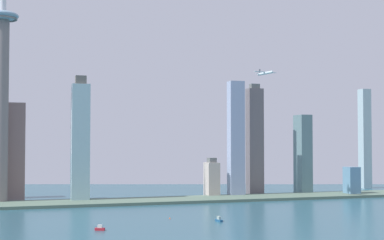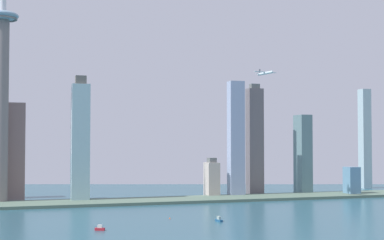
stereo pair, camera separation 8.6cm
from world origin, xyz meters
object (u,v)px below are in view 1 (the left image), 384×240
Objects in this scene: skyscraper_8 at (16,152)px; observation_tower at (2,74)px; boat_0 at (219,220)px; boat_3 at (100,228)px; channel_buoy_0 at (170,218)px; skyscraper_4 at (303,155)px; skyscraper_1 at (365,139)px; skyscraper_10 at (255,141)px; skyscraper_5 at (352,181)px; skyscraper_6 at (80,141)px; skyscraper_2 at (236,139)px; skyscraper_3 at (212,179)px; airplane at (266,73)px.

observation_tower is at bearing -120.68° from skyscraper_8.
boat_0 is 116.00m from boat_3.
observation_tower reaches higher than channel_buoy_0.
boat_0 is (-209.30, -224.65, -54.89)m from skyscraper_4.
skyscraper_10 is at bearing -165.03° from skyscraper_1.
skyscraper_5 is at bearing -127.41° from boat_3.
skyscraper_5 is 0.25× the size of skyscraper_6.
skyscraper_2 is (-255.28, -77.21, -1.59)m from skyscraper_1.
boat_0 is at bearing -47.41° from observation_tower.
skyscraper_6 reaches higher than skyscraper_5.
skyscraper_10 is at bearing -110.81° from boat_3.
observation_tower is at bearing -46.24° from boat_3.
skyscraper_4 is 409.76m from boat_3.
observation_tower is at bearing -179.35° from skyscraper_3.
boat_0 is (-358.05, -292.33, -78.52)m from skyscraper_1.
observation_tower is 10.95× the size of airplane.
skyscraper_1 is at bearing 108.33° from airplane.
skyscraper_1 is at bearing 14.97° from skyscraper_10.
skyscraper_3 is 0.34× the size of skyscraper_10.
boat_0 is at bearing -140.77° from skyscraper_1.
skyscraper_4 is 2.83× the size of skyscraper_5.
skyscraper_3 reaches higher than boat_3.
skyscraper_4 is at bearing -7.25° from skyscraper_10.
skyscraper_1 reaches higher than skyscraper_6.
skyscraper_1 reaches higher than boat_0.
skyscraper_4 is (-148.75, -67.68, -23.64)m from skyscraper_1.
skyscraper_8 is 322.06m from skyscraper_10.
boat_0 is at bearing -144.91° from skyscraper_5.
skyscraper_10 reaches higher than skyscraper_8.
skyscraper_6 reaches higher than skyscraper_10.
skyscraper_6 is 204.32m from channel_buoy_0.
skyscraper_5 is at bearing -10.37° from skyscraper_3.
skyscraper_1 is 481.77m from channel_buoy_0.
airplane reaches higher than skyscraper_3.
airplane is at bearing -68.16° from skyscraper_2.
skyscraper_10 is at bearing 157.43° from airplane.
channel_buoy_0 is at bearing -131.31° from skyscraper_10.
boat_3 is at bearing -91.85° from skyscraper_6.
airplane is at bearing -11.29° from skyscraper_6.
skyscraper_6 is at bearing -161.51° from boat_0.
skyscraper_3 is at bearing -147.09° from airplane.
channel_buoy_0 is (143.83, -214.20, -60.95)m from skyscraper_8.
skyscraper_4 is at bearing 128.52° from boat_0.
skyscraper_4 is (409.09, 7.34, -100.42)m from observation_tower.
skyscraper_10 is (245.23, 24.23, 1.01)m from skyscraper_6.
skyscraper_4 is 0.72× the size of skyscraper_10.
skyscraper_2 is 244.77m from channel_buoy_0.
skyscraper_10 is at bearing 172.75° from skyscraper_4.
channel_buoy_0 is (-302.38, -153.49, -19.13)m from skyscraper_5.
skyscraper_8 is (-541.01, -46.65, -18.42)m from skyscraper_1.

